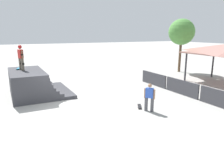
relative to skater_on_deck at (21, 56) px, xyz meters
name	(u,v)px	position (x,y,z in m)	size (l,w,h in m)	color
ground_plane	(64,108)	(4.26, 1.81, -2.80)	(160.00, 160.00, 0.00)	#A3A09B
quarter_pipe_ramp	(32,84)	(0.49, 0.54, -2.00)	(4.67, 4.00, 1.78)	#38383D
skater_on_deck	(21,56)	(0.00, 0.00, 0.00)	(0.76, 0.38, 1.77)	#6B6051
skateboard_on_deck	(18,68)	(-0.51, -0.20, -0.96)	(0.84, 0.40, 0.09)	green
bystander_walking	(149,96)	(7.02, 6.03, -1.90)	(0.58, 0.47, 1.62)	#4C4C51
skateboard_on_ground	(140,106)	(6.22, 5.92, -2.74)	(0.84, 0.60, 0.09)	red
barrier_fence	(182,87)	(5.19, 10.23, -2.27)	(9.70, 0.12, 1.05)	#3D3D42
tree_beside_pavilion	(182,32)	(-2.11, 16.89, 1.64)	(2.86, 2.86, 5.89)	brown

